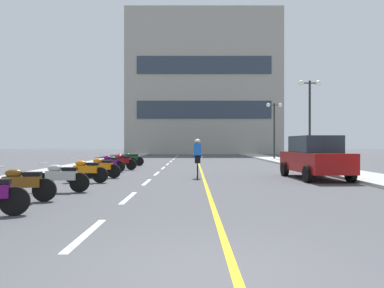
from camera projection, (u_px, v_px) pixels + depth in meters
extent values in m
plane|color=#47474C|center=(194.00, 165.00, 25.00)|extent=(140.00, 140.00, 0.00)
cube|color=#A8A8A3|center=(101.00, 162.00, 27.97)|extent=(2.40, 72.00, 0.12)
cube|color=#A8A8A3|center=(287.00, 162.00, 28.03)|extent=(2.40, 72.00, 0.12)
cube|color=silver|center=(85.00, 234.00, 5.99)|extent=(0.14, 2.20, 0.01)
cube|color=silver|center=(127.00, 198.00, 9.99)|extent=(0.14, 2.20, 0.01)
cube|color=silver|center=(145.00, 182.00, 13.99)|extent=(0.14, 2.20, 0.01)
cube|color=silver|center=(155.00, 173.00, 17.99)|extent=(0.14, 2.20, 0.01)
cube|color=silver|center=(162.00, 168.00, 21.99)|extent=(0.14, 2.20, 0.01)
cube|color=silver|center=(166.00, 164.00, 25.99)|extent=(0.14, 2.20, 0.01)
cube|color=silver|center=(170.00, 161.00, 29.99)|extent=(0.14, 2.20, 0.01)
cube|color=silver|center=(172.00, 159.00, 33.99)|extent=(0.14, 2.20, 0.01)
cube|color=silver|center=(174.00, 158.00, 37.99)|extent=(0.14, 2.20, 0.01)
cube|color=silver|center=(176.00, 156.00, 41.99)|extent=(0.14, 2.20, 0.01)
cube|color=silver|center=(177.00, 155.00, 45.99)|extent=(0.14, 2.20, 0.01)
cube|color=silver|center=(178.00, 154.00, 49.99)|extent=(0.14, 2.20, 0.01)
cube|color=gold|center=(197.00, 163.00, 28.00)|extent=(0.12, 66.00, 0.01)
cube|color=#9E998E|center=(202.00, 85.00, 53.55)|extent=(21.66, 9.12, 20.14)
cube|color=#2D3847|center=(203.00, 110.00, 48.94)|extent=(18.19, 0.10, 2.42)
cube|color=#2D3847|center=(203.00, 65.00, 48.93)|extent=(18.19, 0.10, 2.42)
cylinder|color=black|center=(308.00, 123.00, 23.08)|extent=(0.14, 0.14, 5.37)
cylinder|color=black|center=(308.00, 83.00, 23.08)|extent=(1.10, 0.08, 0.08)
sphere|color=white|center=(300.00, 83.00, 23.08)|extent=(0.36, 0.36, 0.36)
sphere|color=white|center=(317.00, 83.00, 23.08)|extent=(0.36, 0.36, 0.36)
cylinder|color=black|center=(273.00, 131.00, 33.30)|extent=(0.14, 0.14, 5.05)
cylinder|color=black|center=(273.00, 105.00, 33.30)|extent=(1.10, 0.08, 0.08)
sphere|color=white|center=(267.00, 105.00, 33.29)|extent=(0.36, 0.36, 0.36)
sphere|color=white|center=(279.00, 105.00, 33.30)|extent=(0.36, 0.36, 0.36)
cylinder|color=black|center=(283.00, 169.00, 16.71)|extent=(0.26, 0.65, 0.64)
cylinder|color=black|center=(319.00, 169.00, 16.82)|extent=(0.26, 0.65, 0.64)
cylinder|color=black|center=(306.00, 174.00, 13.91)|extent=(0.26, 0.65, 0.64)
cylinder|color=black|center=(349.00, 174.00, 14.02)|extent=(0.26, 0.65, 0.64)
cube|color=maroon|center=(313.00, 162.00, 15.36)|extent=(1.96, 4.30, 0.80)
cube|color=#1E2833|center=(313.00, 144.00, 15.36)|extent=(1.69, 2.29, 0.70)
cylinder|color=black|center=(13.00, 201.00, 7.52)|extent=(0.60, 0.26, 0.60)
cylinder|color=black|center=(43.00, 190.00, 9.32)|extent=(0.61, 0.17, 0.60)
cube|color=brown|center=(20.00, 182.00, 9.25)|extent=(0.93, 0.38, 0.28)
ellipsoid|color=brown|center=(12.00, 173.00, 9.23)|extent=(0.46, 0.29, 0.22)
cube|color=black|center=(31.00, 174.00, 9.28)|extent=(0.46, 0.29, 0.10)
cylinder|color=black|center=(42.00, 183.00, 11.06)|extent=(0.60, 0.12, 0.60)
cylinder|color=black|center=(78.00, 183.00, 11.09)|extent=(0.60, 0.12, 0.60)
cube|color=#B2B2B7|center=(60.00, 175.00, 11.07)|extent=(0.91, 0.30, 0.28)
ellipsoid|color=#B2B2B7|center=(53.00, 168.00, 11.07)|extent=(0.45, 0.25, 0.22)
cube|color=black|center=(68.00, 169.00, 11.08)|extent=(0.45, 0.25, 0.10)
cylinder|color=silver|center=(42.00, 163.00, 11.06)|extent=(0.05, 0.60, 0.03)
cylinder|color=black|center=(70.00, 175.00, 13.78)|extent=(0.60, 0.13, 0.60)
cylinder|color=black|center=(99.00, 175.00, 13.73)|extent=(0.60, 0.13, 0.60)
cube|color=orange|center=(85.00, 169.00, 13.75)|extent=(0.91, 0.33, 0.28)
ellipsoid|color=orange|center=(79.00, 163.00, 13.76)|extent=(0.45, 0.26, 0.22)
cube|color=black|center=(91.00, 164.00, 13.74)|extent=(0.45, 0.26, 0.10)
cylinder|color=silver|center=(70.00, 159.00, 13.78)|extent=(0.06, 0.60, 0.03)
cylinder|color=black|center=(89.00, 171.00, 15.78)|extent=(0.61, 0.22, 0.60)
cylinder|color=black|center=(112.00, 171.00, 15.56)|extent=(0.61, 0.22, 0.60)
cube|color=orange|center=(101.00, 166.00, 15.67)|extent=(0.94, 0.46, 0.28)
ellipsoid|color=orange|center=(96.00, 161.00, 15.71)|extent=(0.48, 0.32, 0.22)
cube|color=black|center=(106.00, 161.00, 15.62)|extent=(0.48, 0.32, 0.10)
cylinder|color=silver|center=(89.00, 157.00, 15.77)|extent=(0.15, 0.59, 0.03)
cylinder|color=black|center=(100.00, 166.00, 19.19)|extent=(0.60, 0.30, 0.60)
cylinder|color=black|center=(118.00, 166.00, 18.83)|extent=(0.60, 0.30, 0.60)
cube|color=#590C59|center=(109.00, 162.00, 19.01)|extent=(0.94, 0.57, 0.28)
ellipsoid|color=#590C59|center=(106.00, 158.00, 19.07)|extent=(0.50, 0.37, 0.22)
cube|color=black|center=(113.00, 158.00, 18.92)|extent=(0.50, 0.37, 0.10)
cylinder|color=silver|center=(100.00, 155.00, 19.19)|extent=(0.23, 0.58, 0.03)
cylinder|color=black|center=(111.00, 164.00, 20.56)|extent=(0.61, 0.21, 0.60)
cylinder|color=black|center=(130.00, 165.00, 20.36)|extent=(0.61, 0.21, 0.60)
cube|color=maroon|center=(121.00, 161.00, 20.46)|extent=(0.94, 0.44, 0.28)
ellipsoid|color=maroon|center=(117.00, 157.00, 20.50)|extent=(0.48, 0.32, 0.22)
cube|color=black|center=(125.00, 157.00, 20.42)|extent=(0.48, 0.32, 0.10)
cylinder|color=silver|center=(111.00, 154.00, 20.56)|extent=(0.14, 0.60, 0.03)
cylinder|color=black|center=(113.00, 163.00, 21.98)|extent=(0.61, 0.25, 0.60)
cylinder|color=black|center=(131.00, 163.00, 22.27)|extent=(0.61, 0.25, 0.60)
cube|color=#590C59|center=(122.00, 159.00, 22.12)|extent=(0.94, 0.50, 0.28)
ellipsoid|color=#590C59|center=(119.00, 156.00, 22.07)|extent=(0.49, 0.34, 0.22)
cube|color=black|center=(126.00, 156.00, 22.19)|extent=(0.49, 0.34, 0.10)
cylinder|color=silver|center=(113.00, 153.00, 21.98)|extent=(0.18, 0.59, 0.03)
cylinder|color=black|center=(121.00, 161.00, 24.01)|extent=(0.61, 0.16, 0.60)
cylinder|color=black|center=(138.00, 161.00, 24.13)|extent=(0.61, 0.16, 0.60)
cube|color=#0C4C19|center=(130.00, 158.00, 24.07)|extent=(0.92, 0.37, 0.28)
ellipsoid|color=#0C4C19|center=(127.00, 155.00, 24.05)|extent=(0.46, 0.28, 0.22)
cube|color=black|center=(133.00, 155.00, 24.10)|extent=(0.46, 0.28, 0.10)
cylinder|color=silver|center=(121.00, 152.00, 24.01)|extent=(0.09, 0.60, 0.03)
torus|color=black|center=(196.00, 169.00, 16.25)|extent=(0.04, 0.72, 0.72)
torus|color=black|center=(196.00, 171.00, 15.20)|extent=(0.04, 0.72, 0.72)
cylinder|color=black|center=(196.00, 163.00, 15.70)|extent=(0.05, 0.95, 0.04)
cube|color=black|center=(196.00, 158.00, 15.54)|extent=(0.10, 0.20, 0.06)
cylinder|color=black|center=(196.00, 157.00, 16.14)|extent=(0.42, 0.03, 0.03)
cube|color=black|center=(196.00, 160.00, 15.59)|extent=(0.24, 0.36, 0.28)
cube|color=blue|center=(196.00, 151.00, 15.74)|extent=(0.32, 0.46, 0.61)
sphere|color=#8C6647|center=(196.00, 142.00, 15.87)|extent=(0.20, 0.20, 0.20)
ellipsoid|color=white|center=(196.00, 141.00, 15.87)|extent=(0.24, 0.26, 0.16)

